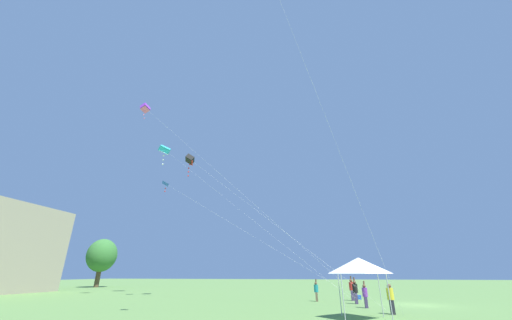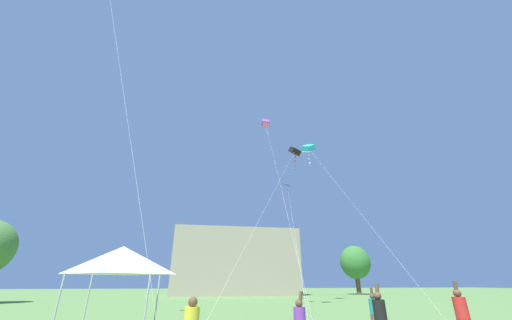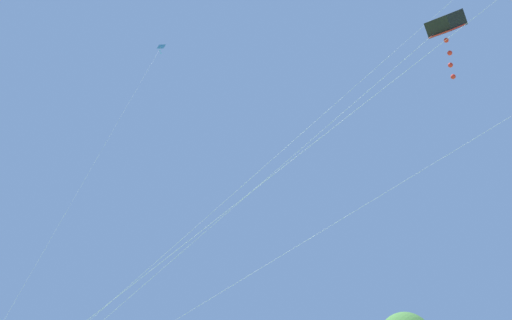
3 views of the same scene
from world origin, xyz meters
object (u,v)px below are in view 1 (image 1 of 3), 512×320
Objects in this scene: cooler_box at (359,297)px; kite_cyan_box_2 at (165,150)px; person_purple_shirt at (365,295)px; kite_purple_box_0 at (145,108)px; person_black_shirt at (355,291)px; person_teal_shirt at (316,290)px; kite_blue_delta_3 at (167,184)px; kite_black_box_4 at (190,160)px; festival_tent at (359,266)px; person_red_shirt at (352,288)px; person_yellow_shirt at (391,298)px.

cooler_box is 30.97m from kite_cyan_box_2.
kite_purple_box_0 is (4.41, 23.89, 21.61)m from person_purple_shirt.
person_black_shirt reaches higher than person_teal_shirt.
person_black_shirt is at bearing 170.81° from cooler_box.
kite_blue_delta_3 is 4.06m from kite_black_box_4.
kite_cyan_box_2 is (2.50, 24.38, 18.93)m from cooler_box.
cooler_box is 33.22m from kite_purple_box_0.
person_teal_shirt is at bearing -94.64° from kite_blue_delta_3.
person_teal_shirt is 27.91m from kite_cyan_box_2.
kite_cyan_box_2 is at bearing 0.15° from kite_purple_box_0.
kite_purple_box_0 is (-0.31, 20.35, 21.59)m from person_teal_shirt.
person_red_shirt is (12.01, -0.69, -1.73)m from festival_tent.
festival_tent is 1.76× the size of person_purple_shirt.
festival_tent is 24.39m from kite_black_box_4.
kite_cyan_box_2 is 8.70m from kite_blue_delta_3.
kite_purple_box_0 is 1.16× the size of kite_blue_delta_3.
person_purple_shirt is 1.06× the size of person_yellow_shirt.
person_black_shirt is 31.93m from kite_purple_box_0.
kite_purple_box_0 is at bearing 107.54° from kite_black_box_4.
person_red_shirt is (3.20, -0.06, 0.04)m from person_black_shirt.
kite_blue_delta_3 is at bearing 18.05° from person_black_shirt.
person_teal_shirt is at bearing -96.40° from kite_black_box_4.
person_purple_shirt is (-7.93, 0.47, 0.70)m from cooler_box.
kite_cyan_box_2 reaches higher than person_black_shirt.
kite_cyan_box_2 is (13.76, 24.95, 18.18)m from person_yellow_shirt.
person_black_shirt is at bearing -4.04° from festival_tent.
festival_tent is 1.51× the size of person_red_shirt.
kite_purple_box_0 reaches higher than person_teal_shirt.
person_red_shirt is at bearing 83.38° from person_teal_shirt.
cooler_box is 24.32m from kite_blue_delta_3.
kite_cyan_box_2 is at bearing 9.27° from person_black_shirt.
kite_cyan_box_2 is (6.02, 0.02, -3.37)m from kite_purple_box_0.
kite_blue_delta_3 is 1.10× the size of kite_black_box_4.
person_yellow_shirt is (-11.26, -0.57, 0.75)m from cooler_box.
person_purple_shirt is 0.07× the size of kite_cyan_box_2.
person_teal_shirt is (-3.21, 4.02, 0.72)m from cooler_box.
kite_cyan_box_2 is (16.25, 22.96, 16.35)m from festival_tent.
kite_blue_delta_3 is at bearing 58.63° from festival_tent.
kite_black_box_4 is (0.23, -2.62, 3.09)m from kite_blue_delta_3.
cooler_box is 23.93m from kite_black_box_4.
person_red_shirt is at bearing -64.39° from person_black_shirt.
kite_black_box_4 reaches higher than person_teal_shirt.
kite_cyan_box_2 is (5.72, 20.36, 18.21)m from person_teal_shirt.
kite_purple_box_0 is 9.44m from kite_black_box_4.
festival_tent is 32.53m from kite_cyan_box_2.
person_red_shirt is at bearing -89.68° from kite_blue_delta_3.
kite_blue_delta_3 is (1.68, -3.42, -10.09)m from kite_purple_box_0.
kite_purple_box_0 reaches higher than person_yellow_shirt.
festival_tent is at bearing -48.05° from person_yellow_shirt.
person_black_shirt is 0.08× the size of kite_purple_box_0.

